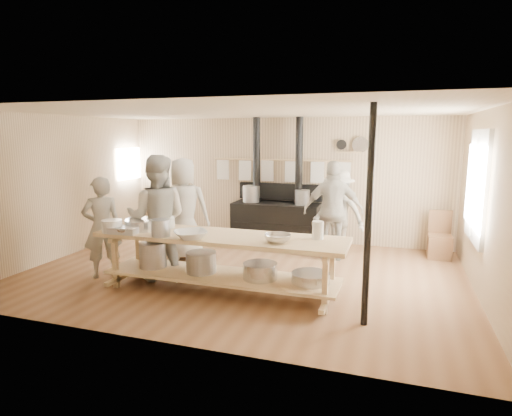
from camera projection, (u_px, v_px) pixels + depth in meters
The scene contains 24 objects.
ground at pixel (242, 273), 7.02m from camera, with size 7.00×7.00×0.00m, color brown.
room_shell at pixel (241, 175), 6.75m from camera, with size 7.00×7.00×7.00m.
window_right at pixel (478, 186), 6.26m from camera, with size 0.09×1.50×1.65m.
left_opening at pixel (129, 164), 9.69m from camera, with size 0.00×0.90×0.90m.
stove at pixel (276, 218), 8.92m from camera, with size 1.90×0.75×2.60m.
towel_rail at pixel (281, 168), 9.01m from camera, with size 3.00×0.04×0.47m.
back_wall_shelf at pixel (352, 147), 8.51m from camera, with size 0.63×0.14×0.32m.
prep_table at pixel (220, 257), 6.09m from camera, with size 3.60×0.90×0.85m.
support_post at pixel (369, 218), 4.91m from camera, with size 0.08×0.08×2.60m, color black.
cook_far_left at pixel (102, 227), 6.73m from camera, with size 0.59×0.39×1.61m, color #B1AC9C.
cook_left at pixel (157, 218), 6.62m from camera, with size 0.95×0.74×1.95m, color #B1AC9C.
cook_center at pixel (184, 209), 7.71m from camera, with size 0.90×0.59×1.85m, color #B1AC9C.
cook_right at pixel (333, 211), 7.66m from camera, with size 1.05×0.44×1.80m, color #B1AC9C.
cook_by_window at pixel (338, 213), 7.99m from camera, with size 1.04×0.60×1.62m, color #B1AC9C.
chair at pixel (439, 244), 7.85m from camera, with size 0.41×0.41×0.87m.
bowl_white_a at pixel (138, 221), 6.81m from camera, with size 0.35×0.35×0.09m, color white.
bowl_steel_a at pixel (126, 230), 6.12m from camera, with size 0.31×0.31×0.10m, color silver.
bowl_white_b at pixel (191, 235), 5.81m from camera, with size 0.45×0.45×0.11m, color white.
bowl_steel_b at pixel (278, 238), 5.60m from camera, with size 0.35×0.35×0.11m, color silver.
roasting_pan at pixel (125, 230), 6.13m from camera, with size 0.41×0.27×0.09m, color #B2B2B7.
mixing_bowl_large at pixel (142, 224), 6.36m from camera, with size 0.48×0.48×0.15m, color silver.
bucket_galv at pixel (161, 228), 5.94m from camera, with size 0.26×0.26×0.24m, color gray.
deep_bowl_enamel at pixel (112, 226), 6.19m from camera, with size 0.29×0.29×0.18m, color white.
pitcher at pixel (318, 230), 5.77m from camera, with size 0.16×0.16×0.25m, color white.
Camera 1 is at (2.32, -6.33, 2.24)m, focal length 30.00 mm.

